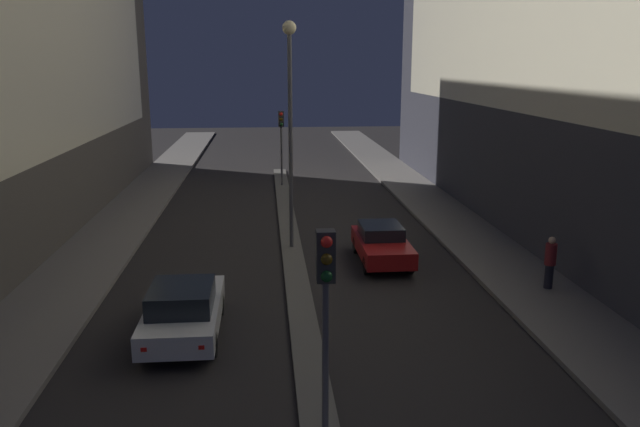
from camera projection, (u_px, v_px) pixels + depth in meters
The scene contains 7 objects.
median_strip at pixel (291, 242), 25.58m from camera, with size 0.81×35.30×0.12m.
traffic_light_near at pixel (326, 296), 10.66m from camera, with size 0.32×0.42×4.36m.
traffic_light_mid at pixel (281, 131), 36.32m from camera, with size 0.32×0.42×4.36m.
street_lamp at pixel (290, 99), 23.34m from camera, with size 0.52×0.52×8.59m.
car_left_lane at pixel (183, 310), 16.68m from camera, with size 1.91×4.38×1.52m.
car_right_lane at pixel (382, 244), 22.99m from camera, with size 1.75×4.02×1.38m.
pedestrian_on_right_sidewalk at pixel (550, 261), 19.85m from camera, with size 0.36×0.36×1.71m.
Camera 1 is at (-0.99, -5.95, 7.21)m, focal length 35.00 mm.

